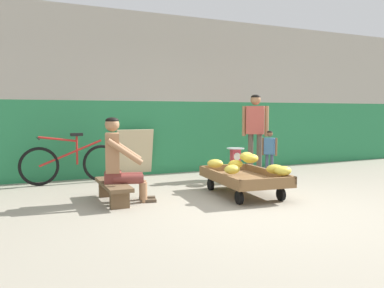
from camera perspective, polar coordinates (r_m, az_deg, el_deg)
The scene contains 12 objects.
ground_plane at distance 5.09m, azimuth 9.26°, elevation -9.23°, with size 80.00×80.00×0.00m, color gray.
back_wall at distance 7.99m, azimuth -4.42°, elevation 6.94°, with size 16.00×0.30×3.08m.
banana_cart at distance 5.89m, azimuth 7.36°, elevation -4.94°, with size 0.98×1.51×0.36m.
banana_pile at distance 5.79m, azimuth 7.89°, elevation -2.89°, with size 0.84×1.30×0.27m.
low_bench at distance 5.50m, azimuth -11.16°, elevation -6.09°, with size 0.33×1.11×0.27m.
vendor_seated at distance 5.45m, azimuth -10.29°, elevation -2.27°, with size 0.73×0.58×1.14m.
plastic_crate at distance 6.98m, azimuth 6.17°, elevation -4.19°, with size 0.36×0.28×0.30m.
weighing_scale at distance 6.94m, azimuth 6.20°, elevation -1.71°, with size 0.30×0.30×0.29m.
bicycle_near_left at distance 7.07m, azimuth -16.85°, elevation -2.59°, with size 1.66×0.48×0.86m.
sign_board at distance 7.62m, azimuth -8.17°, elevation -1.26°, with size 0.70×0.20×0.89m.
customer_adult at distance 7.55m, azimuth 8.98°, elevation 2.56°, with size 0.40×0.36×1.53m.
customer_child at distance 7.31m, azimuth 10.97°, elevation -0.76°, with size 0.20×0.22×0.88m.
Camera 1 is at (-2.78, -4.09, 1.21)m, focal length 37.50 mm.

